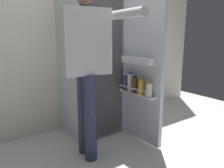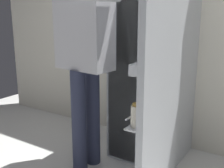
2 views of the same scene
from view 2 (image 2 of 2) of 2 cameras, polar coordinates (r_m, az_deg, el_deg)
kitchen_wall at (r=2.81m, az=11.49°, el=12.77°), size 4.40×0.10×2.47m
refrigerator at (r=2.47m, az=8.34°, el=5.05°), size 0.65×1.17×1.81m
person at (r=2.24m, az=-5.35°, el=7.57°), size 0.57×0.81×1.71m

